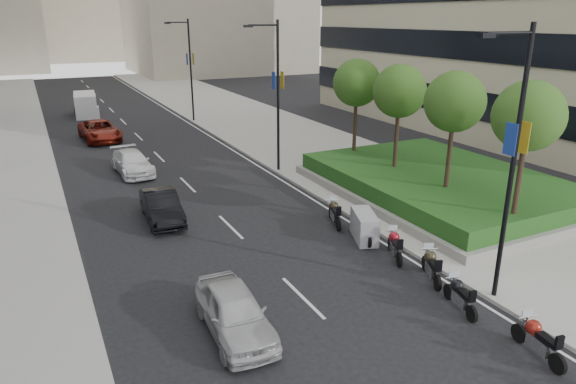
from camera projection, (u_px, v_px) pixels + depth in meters
ground at (413, 349)px, 14.87m from camera, size 160.00×160.00×0.00m
sidewalk_right at (267, 128)px, 44.04m from camera, size 10.00×100.00×0.15m
lane_edge at (208, 135)px, 41.81m from camera, size 0.12×100.00×0.01m
lane_centre at (144, 142)px, 39.60m from camera, size 0.12×100.00×0.01m
planter at (439, 190)px, 27.45m from camera, size 10.00×14.00×0.40m
hedge at (440, 179)px, 27.26m from camera, size 9.40×13.40×0.80m
tree_0 at (528, 117)px, 20.10m from camera, size 2.80×2.80×6.30m
tree_1 at (455, 102)px, 23.49m from camera, size 2.80×2.80×6.30m
tree_2 at (400, 92)px, 26.87m from camera, size 2.80×2.80×6.30m
tree_3 at (357, 83)px, 30.25m from camera, size 2.80×2.80×6.30m
lamp_post_0 at (511, 156)px, 15.83m from camera, size 2.34×0.45×9.00m
lamp_post_1 at (276, 90)px, 30.21m from camera, size 2.34×0.45×9.00m
lamp_post_2 at (189, 65)px, 45.44m from camera, size 2.34×0.45×9.00m
motorcycle_1 at (538, 339)px, 14.40m from camera, size 0.68×2.05×1.02m
motorcycle_2 at (460, 295)px, 16.73m from camera, size 0.72×1.93×0.98m
motorcycle_3 at (431, 266)px, 18.64m from camera, size 1.03×1.94×1.04m
motorcycle_4 at (395, 245)px, 20.37m from camera, size 0.99×1.89×1.01m
motorcycle_5 at (364, 226)px, 22.00m from camera, size 1.49×2.17×1.22m
motorcycle_6 at (335, 213)px, 23.70m from camera, size 0.87×2.00×1.03m
car_a at (234, 312)px, 15.43m from camera, size 1.92×4.31×1.44m
car_b at (162, 206)px, 24.08m from camera, size 1.71×4.33×1.40m
car_c at (132, 163)px, 31.42m from camera, size 2.15×4.76×1.35m
car_d at (100, 130)px, 39.88m from camera, size 2.92×5.68×1.53m
delivery_van at (86, 106)px, 49.67m from camera, size 2.36×5.23×2.13m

